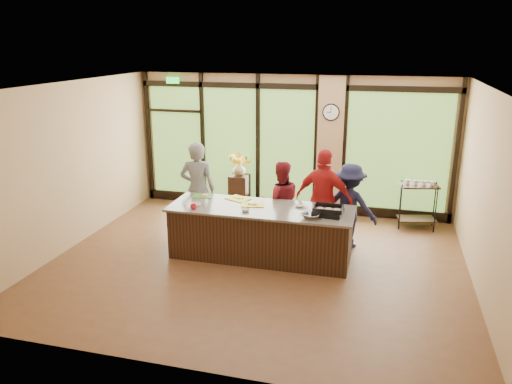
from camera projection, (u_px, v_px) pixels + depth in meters
The scene contains 25 objects.
floor at pixel (256, 263), 8.60m from camera, with size 7.00×7.00×0.00m, color brown.
ceiling at pixel (257, 86), 7.72m from camera, with size 7.00×7.00×0.00m, color white.
back_wall at pixel (291, 144), 10.93m from camera, with size 7.00×7.00×0.00m, color tan.
left_wall at pixel (70, 166), 9.02m from camera, with size 6.00×6.00×0.00m, color tan.
right_wall at pixel (487, 196), 7.30m from camera, with size 6.00×6.00×0.00m, color tan.
window_wall at pixel (298, 150), 10.88m from camera, with size 6.90×0.12×3.00m.
island_base at pixel (261, 233), 8.74m from camera, with size 3.10×1.00×0.88m, color black.
countertop at pixel (261, 209), 8.61m from camera, with size 3.20×1.10×0.04m, color gray.
wall_clock at pixel (331, 112), 10.38m from camera, with size 0.36×0.04×0.36m.
cook_left at pixel (198, 189), 9.63m from camera, with size 0.68×0.44×1.86m, color slate.
cook_midleft at pixel (280, 202), 9.32m from camera, with size 0.76×0.59×1.57m, color maroon.
cook_midright at pixel (324, 200), 9.03m from camera, with size 1.08×0.45×1.84m, color #AC1A1B.
cook_right at pixel (350, 206), 9.09m from camera, with size 1.02×0.59×1.58m, color #181935.
roasting_pan at pixel (328, 213), 8.22m from camera, with size 0.47×0.37×0.08m, color black.
mixing_bowl at pixel (311, 215), 8.10m from camera, with size 0.33×0.33×0.08m, color silver.
cutting_board_left at pixel (202, 196), 9.23m from camera, with size 0.36×0.27×0.01m, color #3F802E.
cutting_board_center at pixel (238, 199), 9.06m from camera, with size 0.41×0.31×0.01m, color yellow.
cutting_board_right at pixel (253, 205), 8.74m from camera, with size 0.40×0.30×0.01m, color yellow.
prep_bowl_near at pixel (196, 205), 8.67m from camera, with size 0.17×0.17×0.05m, color silver.
prep_bowl_mid at pixel (245, 210), 8.41m from camera, with size 0.14×0.14×0.04m, color silver.
prep_bowl_far at pixel (299, 206), 8.63m from camera, with size 0.13×0.13×0.03m, color silver.
red_ramekin at pixel (194, 207), 8.50m from camera, with size 0.11×0.11×0.09m, color red.
flower_stand at pixel (239, 193), 11.18m from camera, with size 0.41×0.41×0.82m, color black.
flower_vase at pixel (239, 169), 11.02m from camera, with size 0.28×0.28×0.30m, color #937D50.
bar_cart at pixel (418, 199), 10.07m from camera, with size 0.81×0.57×1.01m.
Camera 1 is at (2.01, -7.60, 3.68)m, focal length 35.00 mm.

